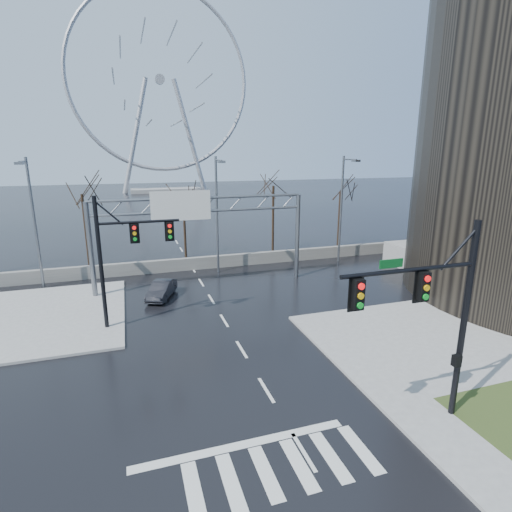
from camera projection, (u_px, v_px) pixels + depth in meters
name	position (u px, v px, depth m)	size (l,w,h in m)	color
ground	(266.00, 390.00, 17.86)	(260.00, 260.00, 0.00)	black
sidewalk_right_ext	(420.00, 338.00, 22.67)	(12.00, 10.00, 0.15)	gray
sidewalk_far	(43.00, 317.00, 25.60)	(10.00, 12.00, 0.15)	gray
barrier_wall	(193.00, 264.00, 36.13)	(52.00, 0.50, 1.10)	slate
signal_mast_near	(438.00, 307.00, 14.45)	(5.52, 0.41, 8.00)	black
signal_mast_far	(120.00, 250.00, 23.14)	(4.72, 0.41, 8.00)	black
sign_gantry	(196.00, 222.00, 30.21)	(16.36, 0.40, 7.60)	slate
streetlight_left	(32.00, 214.00, 29.51)	(0.50, 2.55, 10.00)	slate
streetlight_mid	(218.00, 206.00, 33.69)	(0.50, 2.55, 10.00)	slate
streetlight_right	(343.00, 201.00, 37.28)	(0.50, 2.55, 10.00)	slate
tree_left	(83.00, 203.00, 35.30)	(3.75, 3.75, 7.50)	black
tree_center	(184.00, 206.00, 39.11)	(3.25, 3.25, 6.50)	black
tree_right	(273.00, 194.00, 40.61)	(3.90, 3.90, 7.80)	black
tree_far_right	(340.00, 199.00, 43.66)	(3.40, 3.40, 6.80)	black
ferris_wheel	(160.00, 87.00, 100.21)	(45.00, 6.00, 50.91)	gray
car	(162.00, 290.00, 29.07)	(1.30, 3.71, 1.22)	black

